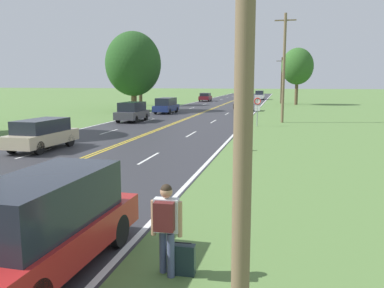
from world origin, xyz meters
The scene contains 16 objects.
hitchhiker_person centered at (7.04, 5.54, 1.06)m, with size 0.59×0.42×1.74m.
suitcase centered at (7.33, 5.66, 0.29)m, with size 0.45×0.22×0.63m.
fire_hydrant centered at (7.09, 19.65, 0.34)m, with size 0.41×0.25×0.67m.
traffic_sign centered at (7.05, 31.57, 1.73)m, with size 0.60×0.10×2.31m.
utility_pole_midground centered at (9.01, 35.03, 4.79)m, with size 1.80×0.24×9.27m.
utility_pole_far centered at (8.67, 66.37, 3.84)m, with size 1.80×0.24×7.38m.
tree_left_verge centered at (10.98, 63.54, 5.81)m, with size 4.82×4.82×8.61m.
tree_mid_treeline centered at (-11.79, 56.58, 5.93)m, with size 5.18×5.18×8.93m.
tree_right_cluster centered at (-8.59, 45.35, 5.62)m, with size 6.63×6.63×9.44m.
car_red_van_nearest centered at (4.85, 5.15, 0.98)m, with size 1.84×4.86×1.88m.
car_champagne_suv_approaching centered at (-3.26, 17.61, 0.86)m, with size 1.94×4.51×1.61m.
car_dark_grey_van_mid_near centered at (-4.07, 32.87, 0.91)m, with size 1.89×4.18×1.74m.
car_dark_blue_van_mid_far centered at (-3.80, 42.78, 0.91)m, with size 1.88×4.69×1.74m.
car_black_sedan_receding centered at (4.35, 48.56, 0.83)m, with size 2.09×4.13×1.64m.
car_maroon_hatchback_distant centered at (-4.69, 71.07, 0.81)m, with size 1.91×3.99×1.49m.
car_white_van_horizon centered at (4.46, 80.49, 0.90)m, with size 1.72×4.08×1.75m.
Camera 1 is at (9.05, -1.27, 3.57)m, focal length 38.00 mm.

